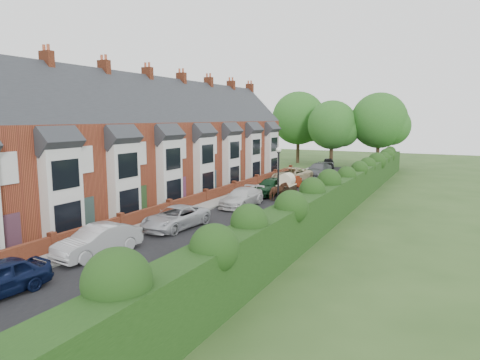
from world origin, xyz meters
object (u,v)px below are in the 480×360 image
object	(u,v)px
car_black	(328,163)
horse	(278,192)
car_beige	(292,175)
car_grey	(318,170)
horse_cart	(287,183)
car_green	(271,186)
car_red	(289,182)
car_white	(242,197)
lamppost	(278,178)
car_silver_b	(176,218)
car_silver_a	(98,241)

from	to	relation	value
car_black	horse	world-z (taller)	horse
car_beige	car_grey	world-z (taller)	car_grey
car_grey	horse	xyz separation A→B (m)	(1.37, -16.16, -0.01)
horse_cart	car_beige	bearing A→B (deg)	107.19
car_green	car_red	bearing A→B (deg)	95.22
car_white	car_beige	bearing A→B (deg)	94.70
lamppost	car_beige	size ratio (longest dim) A/B	0.94
lamppost	car_silver_b	world-z (taller)	lamppost
car_white	car_green	bearing A→B (deg)	89.42
horse	horse_cart	distance (m)	1.99
car_red	car_black	xyz separation A→B (m)	(-1.37, 19.23, 0.04)
car_silver_a	car_black	bearing A→B (deg)	96.92
car_silver_a	horse	size ratio (longest dim) A/B	2.57
car_red	car_beige	bearing A→B (deg)	107.17
lamppost	car_silver_b	size ratio (longest dim) A/B	1.04
car_red	horse	world-z (taller)	horse
lamppost	car_silver_a	world-z (taller)	lamppost
lamppost	horse_cart	bearing A→B (deg)	108.21
car_silver_b	car_beige	size ratio (longest dim) A/B	0.90
car_silver_b	horse_cart	distance (m)	13.51
car_white	car_beige	world-z (taller)	car_beige
car_red	car_grey	xyz separation A→B (m)	(-0.05, 10.11, 0.14)
lamppost	car_grey	distance (m)	26.10
car_white	car_black	size ratio (longest dim) A/B	1.24
car_silver_b	car_red	bearing A→B (deg)	90.66
car_red	car_white	bearing A→B (deg)	-91.34
car_silver_a	car_beige	xyz separation A→B (m)	(0.05, 28.00, 0.01)
car_black	horse	size ratio (longest dim) A/B	2.20
car_silver_a	car_silver_b	size ratio (longest dim) A/B	0.93
car_green	car_beige	distance (m)	8.49
car_silver_b	horse_cart	world-z (taller)	horse_cart
horse_cart	car_black	bearing A→B (deg)	96.59
car_silver_b	horse	world-z (taller)	horse
car_red	car_grey	distance (m)	10.11
car_white	car_red	xyz separation A→B (m)	(0.33, 9.56, -0.08)
car_beige	car_black	size ratio (longest dim) A/B	1.40
horse	car_black	bearing A→B (deg)	-64.26
car_silver_a	car_green	xyz separation A→B (m)	(1.17, 19.58, 0.04)
car_green	car_black	distance (m)	23.25
car_silver_a	horse	distance (m)	17.72
car_silver_b	horse	bearing A→B (deg)	82.36
car_red	lamppost	bearing A→B (deg)	-71.27
car_silver_b	car_black	world-z (taller)	car_silver_b
car_green	car_beige	xyz separation A→B (m)	(-1.11, 8.42, -0.04)
car_green	car_grey	distance (m)	14.10
car_green	car_black	world-z (taller)	car_green
car_beige	horse_cart	bearing A→B (deg)	-60.98
car_beige	car_black	bearing A→B (deg)	102.04
car_green	horse	distance (m)	2.57
lamppost	car_grey	world-z (taller)	lamppost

